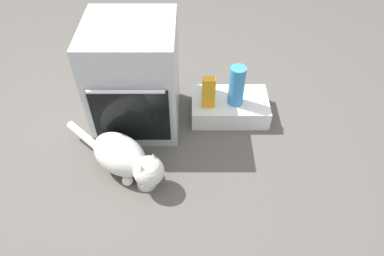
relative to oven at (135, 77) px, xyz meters
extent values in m
plane|color=#56514C|center=(0.03, -0.35, -0.38)|extent=(8.00, 8.00, 0.00)
cube|color=#B7BABF|center=(0.00, 0.00, 0.00)|extent=(0.58, 0.56, 0.76)
cube|color=black|center=(0.00, -0.28, -0.09)|extent=(0.49, 0.01, 0.42)
cylinder|color=silver|center=(0.00, -0.31, 0.14)|extent=(0.46, 0.02, 0.02)
cube|color=white|center=(0.67, 0.05, -0.31)|extent=(0.56, 0.35, 0.15)
cylinder|color=white|center=(0.10, -0.60, -0.35)|extent=(0.12, 0.12, 0.06)
sphere|color=brown|center=(0.10, -0.60, -0.33)|extent=(0.07, 0.07, 0.07)
ellipsoid|color=silver|center=(-0.07, -0.47, -0.24)|extent=(0.46, 0.43, 0.25)
sphere|color=silver|center=(0.13, -0.62, -0.22)|extent=(0.19, 0.19, 0.19)
cone|color=silver|center=(0.16, -0.58, -0.15)|extent=(0.07, 0.07, 0.08)
cone|color=silver|center=(0.10, -0.66, -0.15)|extent=(0.07, 0.07, 0.08)
cylinder|color=silver|center=(-0.33, -0.28, -0.30)|extent=(0.30, 0.24, 0.13)
sphere|color=silver|center=(0.07, -0.48, -0.35)|extent=(0.07, 0.07, 0.07)
sphere|color=silver|center=(-0.02, -0.59, -0.35)|extent=(0.07, 0.07, 0.07)
cube|color=orange|center=(0.50, -0.02, -0.12)|extent=(0.09, 0.06, 0.24)
cylinder|color=#388CD1|center=(0.70, 0.02, -0.09)|extent=(0.11, 0.11, 0.30)
cylinder|color=green|center=(0.51, 0.12, -0.18)|extent=(0.07, 0.07, 0.12)
camera|label=1|loc=(0.39, -1.89, 1.45)|focal=32.93mm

